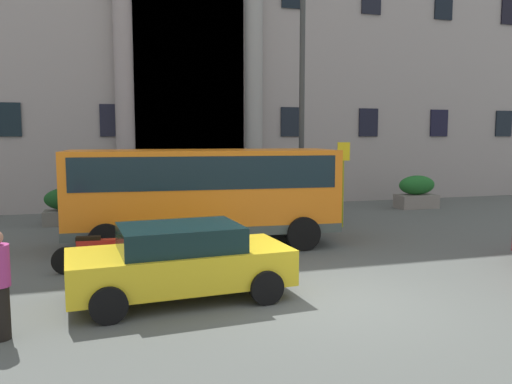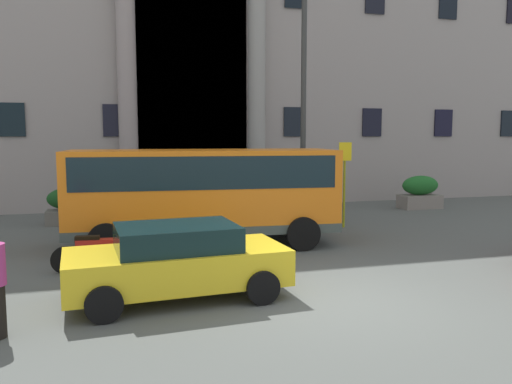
% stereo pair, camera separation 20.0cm
% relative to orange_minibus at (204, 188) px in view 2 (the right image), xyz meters
% --- Properties ---
extents(ground_plane, '(80.00, 64.00, 0.12)m').
position_rel_orange_minibus_xyz_m(ground_plane, '(1.51, -5.50, -1.65)').
color(ground_plane, '#4F534E').
extents(office_building_facade, '(37.82, 9.62, 16.53)m').
position_rel_orange_minibus_xyz_m(office_building_facade, '(1.51, 11.98, 6.67)').
color(office_building_facade, gray).
rests_on(office_building_facade, ground_plane).
extents(orange_minibus, '(7.33, 2.98, 2.64)m').
position_rel_orange_minibus_xyz_m(orange_minibus, '(0.00, 0.00, 0.00)').
color(orange_minibus, orange).
rests_on(orange_minibus, ground_plane).
extents(bus_stop_sign, '(0.44, 0.08, 2.81)m').
position_rel_orange_minibus_xyz_m(bus_stop_sign, '(4.94, 1.53, 0.14)').
color(bus_stop_sign, '#919D16').
rests_on(bus_stop_sign, ground_plane).
extents(hedge_planter_west, '(1.66, 0.90, 1.28)m').
position_rel_orange_minibus_xyz_m(hedge_planter_west, '(-3.81, 4.68, -0.97)').
color(hedge_planter_west, '#656259').
rests_on(hedge_planter_west, ground_plane).
extents(hedge_planter_far_east, '(1.70, 0.87, 1.38)m').
position_rel_orange_minibus_xyz_m(hedge_planter_far_east, '(9.93, 4.76, -0.93)').
color(hedge_planter_far_east, gray).
rests_on(hedge_planter_far_east, ground_plane).
extents(parked_compact_extra, '(4.15, 2.21, 1.38)m').
position_rel_orange_minibus_xyz_m(parked_compact_extra, '(-1.27, -4.41, -0.87)').
color(parked_compact_extra, gold).
rests_on(parked_compact_extra, ground_plane).
extents(scooter_by_planter, '(1.94, 0.55, 0.89)m').
position_rel_orange_minibus_xyz_m(scooter_by_planter, '(-2.83, -2.09, -1.13)').
color(scooter_by_planter, black).
rests_on(scooter_by_planter, ground_plane).
extents(lamppost_plaza_centre, '(0.40, 0.40, 7.93)m').
position_rel_orange_minibus_xyz_m(lamppost_plaza_centre, '(3.77, 2.32, 3.01)').
color(lamppost_plaza_centre, '#343534').
rests_on(lamppost_plaza_centre, ground_plane).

